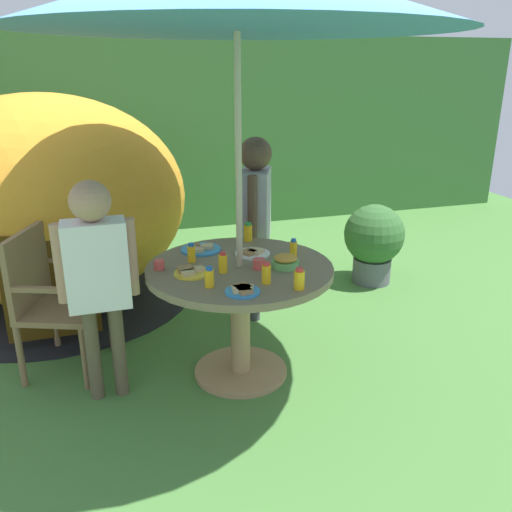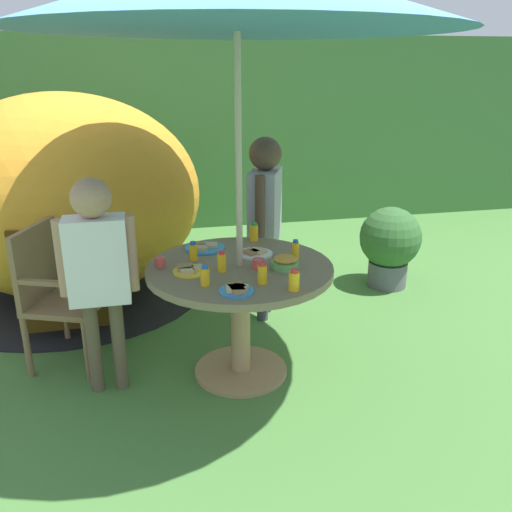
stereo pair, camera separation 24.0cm
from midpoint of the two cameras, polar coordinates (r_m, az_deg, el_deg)
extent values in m
cube|color=#477A38|center=(3.48, -3.64, -12.43)|extent=(10.00, 10.00, 0.02)
cube|color=#33602D|center=(6.53, -11.49, 12.60)|extent=(9.00, 0.70, 2.15)
cylinder|color=tan|center=(3.47, -3.64, -12.08)|extent=(0.58, 0.58, 0.03)
cylinder|color=tan|center=(3.31, -3.77, -7.29)|extent=(0.12, 0.12, 0.68)
cylinder|color=#75664C|center=(3.16, -3.91, -1.45)|extent=(1.10, 1.10, 0.04)
cylinder|color=#B7AD8C|center=(3.02, -4.12, 7.07)|extent=(0.04, 0.04, 2.36)
cylinder|color=brown|center=(3.41, -19.67, -10.29)|extent=(0.04, 0.04, 0.40)
cylinder|color=brown|center=(3.80, -16.88, -6.77)|extent=(0.04, 0.04, 0.40)
cylinder|color=brown|center=(3.58, -25.51, -9.65)|extent=(0.04, 0.04, 0.40)
cylinder|color=brown|center=(3.95, -22.23, -6.37)|extent=(0.04, 0.04, 0.40)
cube|color=brown|center=(3.58, -21.48, -5.07)|extent=(0.59, 0.64, 0.04)
cube|color=brown|center=(3.58, -24.81, -1.20)|extent=(0.22, 0.50, 0.47)
cube|color=brown|center=(3.31, -23.65, -3.34)|extent=(0.42, 0.19, 0.03)
cube|color=brown|center=(3.71, -20.37, -0.48)|extent=(0.42, 0.19, 0.03)
ellipsoid|color=orange|center=(4.63, -22.58, 5.48)|extent=(2.19, 1.92, 1.64)
cylinder|color=black|center=(4.87, -21.33, -3.84)|extent=(2.24, 2.24, 0.01)
cube|color=#4B310D|center=(3.85, -22.67, -3.02)|extent=(0.61, 0.04, 0.74)
cylinder|color=#595960|center=(4.87, 10.77, -1.48)|extent=(0.33, 0.33, 0.22)
sphere|color=#33602D|center=(4.76, 11.03, 2.25)|extent=(0.52, 0.52, 0.52)
cylinder|color=#3F3F47|center=(4.15, -1.60, -1.99)|extent=(0.08, 0.08, 0.61)
cylinder|color=#3F3F47|center=(4.01, -1.89, -2.78)|extent=(0.08, 0.08, 0.61)
cube|color=#99999E|center=(3.90, -1.82, 5.35)|extent=(0.32, 0.40, 0.52)
cylinder|color=#4C3828|center=(4.08, -1.44, 6.39)|extent=(0.07, 0.07, 0.47)
cylinder|color=#4C3828|center=(3.71, -2.26, 4.98)|extent=(0.07, 0.07, 0.47)
sphere|color=#4C3828|center=(3.83, -1.89, 10.80)|extent=(0.23, 0.23, 0.23)
cylinder|color=brown|center=(3.27, -18.94, -9.77)|extent=(0.08, 0.08, 0.58)
cylinder|color=brown|center=(3.27, -16.45, -9.54)|extent=(0.08, 0.08, 0.58)
cube|color=white|center=(3.05, -18.72, -0.91)|extent=(0.33, 0.18, 0.49)
cylinder|color=tan|center=(3.06, -22.24, -0.83)|extent=(0.06, 0.06, 0.44)
cylinder|color=tan|center=(3.04, -15.28, -0.13)|extent=(0.06, 0.06, 0.44)
sphere|color=tan|center=(2.95, -19.46, 5.50)|extent=(0.22, 0.22, 0.22)
cylinder|color=#66B259|center=(3.13, 0.94, -0.85)|extent=(0.16, 0.16, 0.04)
ellipsoid|color=gold|center=(3.11, 0.94, -0.25)|extent=(0.14, 0.14, 0.04)
cylinder|color=#338CD8|center=(2.79, -3.91, -3.81)|extent=(0.18, 0.18, 0.01)
cube|color=tan|center=(2.79, -3.58, -3.48)|extent=(0.10, 0.10, 0.02)
cube|color=#9E7547|center=(2.80, -3.97, -3.35)|extent=(0.10, 0.10, 0.02)
cube|color=tan|center=(2.78, -4.19, -3.56)|extent=(0.09, 0.09, 0.02)
cube|color=#9E7547|center=(2.76, -3.70, -3.75)|extent=(0.08, 0.08, 0.02)
cylinder|color=yellow|center=(3.06, -9.05, -1.83)|extent=(0.20, 0.20, 0.01)
cube|color=tan|center=(3.07, -8.33, -1.43)|extent=(0.07, 0.07, 0.02)
cube|color=#9E7547|center=(3.08, -9.67, -1.42)|extent=(0.09, 0.09, 0.02)
cube|color=tan|center=(3.02, -9.48, -1.83)|extent=(0.08, 0.08, 0.02)
cylinder|color=white|center=(3.34, -2.44, 0.22)|extent=(0.22, 0.22, 0.01)
cube|color=tan|center=(3.33, -2.08, 0.48)|extent=(0.11, 0.11, 0.02)
cube|color=#9E7547|center=(3.32, -2.87, 0.40)|extent=(0.11, 0.11, 0.02)
cylinder|color=#338CD8|center=(3.44, -7.87, 0.67)|extent=(0.25, 0.25, 0.01)
cube|color=tan|center=(3.44, -7.18, 1.00)|extent=(0.08, 0.08, 0.02)
cube|color=#9E7547|center=(3.47, -8.48, 1.08)|extent=(0.07, 0.07, 0.02)
cube|color=tan|center=(3.39, -8.13, 0.64)|extent=(0.08, 0.08, 0.02)
cylinder|color=yellow|center=(2.89, -1.28, -1.98)|extent=(0.05, 0.05, 0.10)
cylinder|color=red|center=(2.87, -1.29, -0.86)|extent=(0.04, 0.04, 0.02)
cylinder|color=yellow|center=(3.05, -5.78, -0.84)|extent=(0.05, 0.05, 0.10)
cylinder|color=red|center=(3.03, -5.82, 0.24)|extent=(0.04, 0.04, 0.02)
cylinder|color=yellow|center=(3.27, 1.89, 0.65)|extent=(0.04, 0.04, 0.10)
cylinder|color=blue|center=(3.25, 1.90, 1.65)|extent=(0.03, 0.03, 0.02)
cylinder|color=yellow|center=(3.59, -2.77, 2.43)|extent=(0.06, 0.06, 0.11)
cylinder|color=green|center=(3.57, -2.79, 3.40)|extent=(0.04, 0.04, 0.02)
cylinder|color=yellow|center=(3.24, -8.97, 0.19)|extent=(0.05, 0.05, 0.10)
cylinder|color=blue|center=(3.22, -9.03, 1.16)|extent=(0.03, 0.03, 0.02)
cylinder|color=yellow|center=(2.86, -7.37, -2.41)|extent=(0.05, 0.05, 0.10)
cylinder|color=blue|center=(2.84, -7.42, -1.35)|extent=(0.04, 0.04, 0.02)
cylinder|color=yellow|center=(2.82, 2.18, -2.60)|extent=(0.06, 0.06, 0.10)
cylinder|color=red|center=(2.79, 2.20, -1.48)|extent=(0.04, 0.04, 0.02)
cylinder|color=#E04C47|center=(3.16, -12.40, -0.94)|extent=(0.06, 0.06, 0.06)
cylinder|color=#E04C47|center=(3.10, -1.91, -0.86)|extent=(0.07, 0.07, 0.06)
camera|label=1|loc=(0.12, -92.20, -0.79)|focal=37.71mm
camera|label=2|loc=(0.12, 87.80, 0.79)|focal=37.71mm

